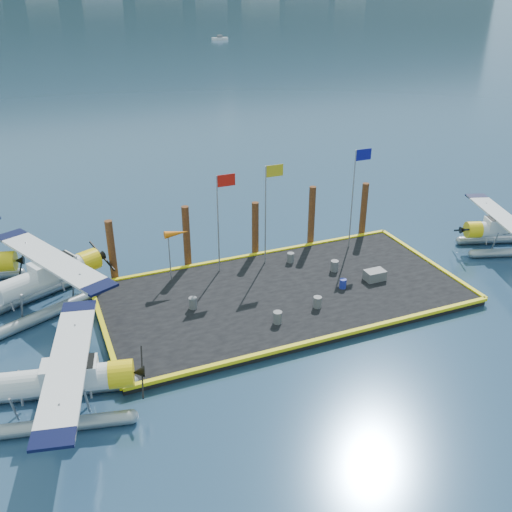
{
  "coord_description": "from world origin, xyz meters",
  "views": [
    {
      "loc": [
        -12.15,
        -25.27,
        16.39
      ],
      "look_at": [
        -0.86,
        2.0,
        1.9
      ],
      "focal_mm": 40.0,
      "sensor_mm": 36.0,
      "label": 1
    }
  ],
  "objects": [
    {
      "name": "drum_3",
      "position": [
        -1.65,
        -2.8,
        0.72
      ],
      "size": [
        0.46,
        0.46,
        0.65
      ],
      "primitive_type": "cylinder",
      "color": "#56575B",
      "rests_on": "dock"
    },
    {
      "name": "flagpole_yellow",
      "position": [
        0.7,
        3.8,
        4.51
      ],
      "size": [
        1.14,
        0.08,
        6.2
      ],
      "color": "#95939B",
      "rests_on": "dock"
    },
    {
      "name": "piling_1",
      "position": [
        -4.0,
        5.4,
        2.1
      ],
      "size": [
        0.44,
        0.44,
        4.2
      ],
      "primitive_type": "cylinder",
      "color": "#402312",
      "rests_on": "ground"
    },
    {
      "name": "drum_5",
      "position": [
        1.98,
        3.22,
        0.71
      ],
      "size": [
        0.43,
        0.43,
        0.61
      ],
      "primitive_type": "cylinder",
      "color": "#56575B",
      "rests_on": "dock"
    },
    {
      "name": "ground",
      "position": [
        0.0,
        0.0,
        0.0
      ],
      "size": [
        4000.0,
        4000.0,
        0.0
      ],
      "primitive_type": "plane",
      "color": "navy",
      "rests_on": "ground"
    },
    {
      "name": "dock",
      "position": [
        0.0,
        0.0,
        0.2
      ],
      "size": [
        20.0,
        10.0,
        0.4
      ],
      "primitive_type": "cube",
      "color": "black",
      "rests_on": "ground"
    },
    {
      "name": "drum_1",
      "position": [
        0.96,
        -2.23,
        0.72
      ],
      "size": [
        0.45,
        0.45,
        0.64
      ],
      "primitive_type": "cylinder",
      "color": "#56575B",
      "rests_on": "dock"
    },
    {
      "name": "drum_0",
      "position": [
        -5.24,
        0.24,
        0.72
      ],
      "size": [
        0.45,
        0.45,
        0.63
      ],
      "primitive_type": "cylinder",
      "color": "#56575B",
      "rests_on": "dock"
    },
    {
      "name": "flagpole_red",
      "position": [
        -2.29,
        3.8,
        4.4
      ],
      "size": [
        1.14,
        0.08,
        6.0
      ],
      "color": "#95939B",
      "rests_on": "dock"
    },
    {
      "name": "drum_2",
      "position": [
        3.31,
        -0.89,
        0.68
      ],
      "size": [
        0.39,
        0.39,
        0.55
      ],
      "primitive_type": "cylinder",
      "color": "#1B2897",
      "rests_on": "dock"
    },
    {
      "name": "piling_4",
      "position": [
        8.5,
        5.4,
        2.0
      ],
      "size": [
        0.44,
        0.44,
        4.0
      ],
      "primitive_type": "cylinder",
      "color": "#402312",
      "rests_on": "ground"
    },
    {
      "name": "windsock",
      "position": [
        -5.03,
        3.8,
        3.23
      ],
      "size": [
        1.4,
        0.44,
        3.12
      ],
      "color": "#95939B",
      "rests_on": "dock"
    },
    {
      "name": "seaplane_b",
      "position": [
        -12.21,
        4.25,
        1.59
      ],
      "size": [
        9.47,
        9.93,
        3.65
      ],
      "rotation": [
        0.0,
        0.0,
        -1.14
      ],
      "color": "#90979E",
      "rests_on": "ground"
    },
    {
      "name": "dock_bumpers",
      "position": [
        0.0,
        0.0,
        0.49
      ],
      "size": [
        20.25,
        10.25,
        0.18
      ],
      "primitive_type": null,
      "color": "yellow",
      "rests_on": "dock"
    },
    {
      "name": "drum_4",
      "position": [
        3.91,
        1.13,
        0.73
      ],
      "size": [
        0.47,
        0.47,
        0.67
      ],
      "primitive_type": "cylinder",
      "color": "#56575B",
      "rests_on": "dock"
    },
    {
      "name": "piling_0",
      "position": [
        -8.5,
        5.4,
        2.0
      ],
      "size": [
        0.44,
        0.44,
        4.0
      ],
      "primitive_type": "cylinder",
      "color": "#402312",
      "rests_on": "ground"
    },
    {
      "name": "seaplane_d",
      "position": [
        16.17,
        0.18,
        1.38
      ],
      "size": [
        8.26,
        8.83,
        3.16
      ],
      "rotation": [
        0.0,
        0.0,
        1.26
      ],
      "color": "#90979E",
      "rests_on": "ground"
    },
    {
      "name": "crate",
      "position": [
        5.53,
        -0.74,
        0.69
      ],
      "size": [
        1.18,
        0.78,
        0.59
      ],
      "primitive_type": "cube",
      "color": "#56575B",
      "rests_on": "dock"
    },
    {
      "name": "seaplane_a",
      "position": [
        -12.38,
        -5.11,
        1.48
      ],
      "size": [
        8.85,
        9.61,
        3.4
      ],
      "rotation": [
        0.0,
        0.0,
        -1.79
      ],
      "color": "#90979E",
      "rests_on": "ground"
    },
    {
      "name": "piling_3",
      "position": [
        4.5,
        5.4,
        2.15
      ],
      "size": [
        0.44,
        0.44,
        4.3
      ],
      "primitive_type": "cylinder",
      "color": "#402312",
      "rests_on": "ground"
    },
    {
      "name": "flagpole_blue",
      "position": [
        6.7,
        3.8,
        4.69
      ],
      "size": [
        1.14,
        0.08,
        6.5
      ],
      "color": "#95939B",
      "rests_on": "dock"
    },
    {
      "name": "piling_2",
      "position": [
        0.5,
        5.4,
        1.9
      ],
      "size": [
        0.44,
        0.44,
        3.8
      ],
      "primitive_type": "cylinder",
      "color": "#402312",
      "rests_on": "ground"
    }
  ]
}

